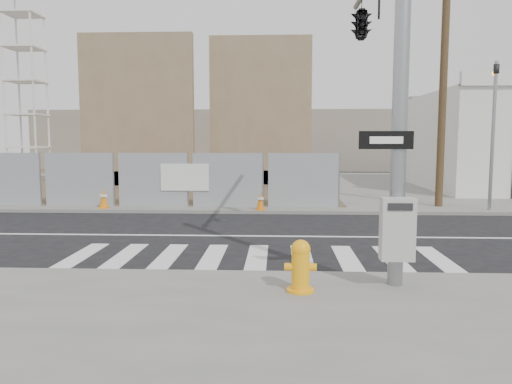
{
  "coord_description": "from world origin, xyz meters",
  "views": [
    {
      "loc": [
        0.46,
        -13.36,
        2.64
      ],
      "look_at": [
        -0.05,
        -1.76,
        1.4
      ],
      "focal_mm": 35.0,
      "sensor_mm": 36.0,
      "label": 1
    }
  ],
  "objects_px": {
    "signal_pole": "(371,41)",
    "fire_hydrant": "(301,266)",
    "crane_tower": "(23,33)",
    "traffic_cone_c": "(104,199)",
    "traffic_cone_d": "(260,201)"
  },
  "relations": [
    {
      "from": "signal_pole",
      "to": "fire_hydrant",
      "type": "relative_size",
      "value": 8.04
    },
    {
      "from": "crane_tower",
      "to": "signal_pole",
      "type": "bearing_deg",
      "value": -47.43
    },
    {
      "from": "fire_hydrant",
      "to": "traffic_cone_c",
      "type": "bearing_deg",
      "value": 132.37
    },
    {
      "from": "signal_pole",
      "to": "fire_hydrant",
      "type": "distance_m",
      "value": 5.57
    },
    {
      "from": "signal_pole",
      "to": "traffic_cone_c",
      "type": "bearing_deg",
      "value": 142.38
    },
    {
      "from": "fire_hydrant",
      "to": "traffic_cone_c",
      "type": "distance_m",
      "value": 11.81
    },
    {
      "from": "crane_tower",
      "to": "traffic_cone_c",
      "type": "relative_size",
      "value": 25.53
    },
    {
      "from": "crane_tower",
      "to": "traffic_cone_c",
      "type": "bearing_deg",
      "value": -54.11
    },
    {
      "from": "crane_tower",
      "to": "fire_hydrant",
      "type": "distance_m",
      "value": 28.62
    },
    {
      "from": "traffic_cone_d",
      "to": "fire_hydrant",
      "type": "bearing_deg",
      "value": -83.96
    },
    {
      "from": "fire_hydrant",
      "to": "traffic_cone_c",
      "type": "xyz_separation_m",
      "value": [
        -6.74,
        9.7,
        -0.08
      ]
    },
    {
      "from": "signal_pole",
      "to": "traffic_cone_c",
      "type": "height_order",
      "value": "signal_pole"
    },
    {
      "from": "fire_hydrant",
      "to": "traffic_cone_d",
      "type": "distance_m",
      "value": 9.55
    },
    {
      "from": "signal_pole",
      "to": "crane_tower",
      "type": "distance_m",
      "value": 26.21
    },
    {
      "from": "crane_tower",
      "to": "traffic_cone_c",
      "type": "height_order",
      "value": "crane_tower"
    }
  ]
}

